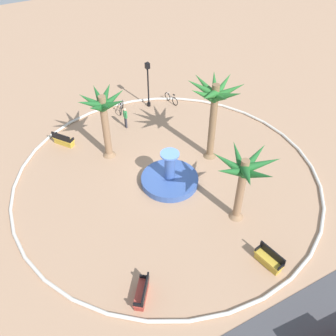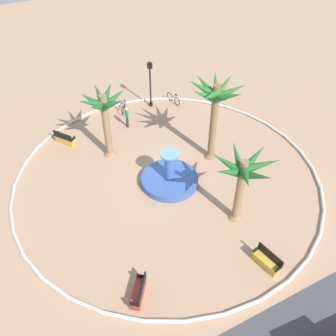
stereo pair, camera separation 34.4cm
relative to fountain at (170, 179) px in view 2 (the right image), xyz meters
name	(u,v)px [view 2 (the right image)]	position (x,y,z in m)	size (l,w,h in m)	color
ground_plane	(167,178)	(-0.06, -0.43, -0.34)	(80.00, 80.00, 0.00)	tan
plaza_curb	(167,177)	(-0.06, -0.43, -0.24)	(19.77, 19.77, 0.20)	silver
fountain	(170,179)	(0.00, 0.00, 0.00)	(3.67, 3.67, 2.43)	#38569E
palm_tree_near_fountain	(243,175)	(-2.07, 4.42, 3.08)	(3.75, 3.66, 4.60)	#8E6B4C
palm_tree_by_curb	(104,110)	(2.40, -4.49, 3.33)	(3.31, 3.30, 4.99)	#8E6B4C
palm_tree_mid_plaza	(215,101)	(-3.72, -1.06, 4.14)	(3.63, 3.76, 5.85)	brown
bench_east	(139,293)	(5.03, 6.45, 0.01)	(1.36, 1.58, 1.00)	#B73D33
bench_west	(267,262)	(-1.56, 7.86, 0.01)	(0.77, 1.66, 1.00)	gold
bench_north	(65,139)	(4.81, -7.17, 0.01)	(1.34, 1.59, 1.00)	gold
lamppost	(150,80)	(-2.89, -8.89, 1.99)	(0.32, 0.32, 3.96)	black
bicycle_red_frame	(124,107)	(-0.58, -9.20, 0.05)	(0.95, 1.50, 0.94)	black
bicycle_by_lamppost	(173,99)	(-4.75, -8.45, 0.05)	(0.47, 1.71, 0.94)	black
person_cyclist_helmet	(127,116)	(-0.01, -7.00, 0.62)	(0.22, 0.53, 1.70)	#33333D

